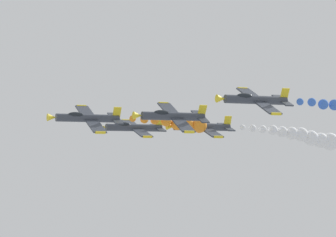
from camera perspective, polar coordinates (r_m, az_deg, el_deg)
The scene contains 7 objects.
airplane_lead at distance 107.05m, azimuth -6.00°, elevation 0.04°, with size 8.75×10.35×4.51m.
smoke_trail_lead at distance 111.53m, azimuth 0.96°, elevation -0.39°, with size 2.77×11.48×2.44m.
airplane_left_inner at distance 103.03m, azimuth 0.30°, elevation 0.18°, with size 8.66×10.35×4.72m.
airplane_right_inner at distance 117.76m, azimuth -2.60°, elevation -0.66°, with size 9.22×10.35×3.43m.
airplane_left_outer at distance 114.08m, azimuth 2.45°, elevation -0.61°, with size 9.16×10.35×3.51m.
smoke_trail_left_outer at distance 123.54m, azimuth 10.31°, elevation -1.37°, with size 2.81×17.67×3.85m.
airplane_right_outer at distance 100.27m, azimuth 6.41°, elevation 1.39°, with size 8.84×10.35×4.32m.
Camera 1 is at (-98.59, 44.28, 132.04)m, focal length 82.86 mm.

